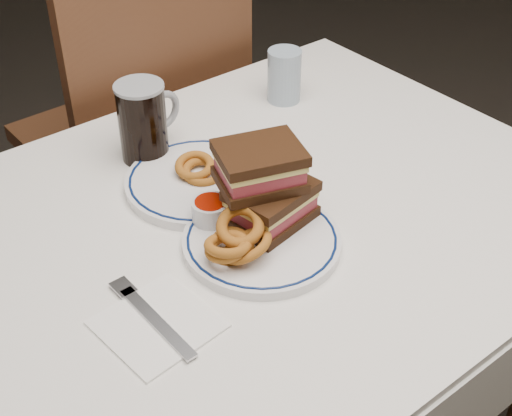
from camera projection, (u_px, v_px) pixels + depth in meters
dining_table at (221, 277)px, 1.20m from camera, size 1.27×0.87×0.75m
chair_far at (142, 128)px, 1.77m from camera, size 0.48×0.48×1.01m
main_plate at (262, 241)px, 1.09m from camera, size 0.24×0.24×0.02m
reuben_sandwich at (266, 185)px, 1.09m from camera, size 0.16×0.14×0.13m
onion_rings_main at (236, 242)px, 1.04m from camera, size 0.11×0.10×0.09m
ketchup_ramekin at (211, 209)px, 1.11m from camera, size 0.06×0.06×0.04m
beer_mug at (144, 121)px, 1.26m from camera, size 0.13×0.09×0.15m
water_glass at (284, 76)px, 1.44m from camera, size 0.07×0.07×0.11m
far_plate at (199, 181)px, 1.22m from camera, size 0.25×0.25×0.02m
onion_rings_far at (199, 169)px, 1.22m from camera, size 0.08×0.08×0.04m
napkin_fork at (156, 322)px, 0.97m from camera, size 0.16×0.19×0.01m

